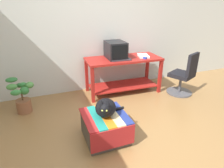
# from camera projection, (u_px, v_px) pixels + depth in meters

# --- Properties ---
(ground_plane) EXTENTS (14.00, 14.00, 0.00)m
(ground_plane) POSITION_uv_depth(u_px,v_px,m) (137.00, 142.00, 2.67)
(ground_plane) COLOR olive
(back_wall) EXTENTS (8.00, 0.10, 2.60)m
(back_wall) POSITION_uv_depth(u_px,v_px,m) (93.00, 28.00, 3.92)
(back_wall) COLOR silver
(back_wall) RESTS_ON ground_plane
(desk) EXTENTS (1.55, 0.70, 0.75)m
(desk) POSITION_uv_depth(u_px,v_px,m) (123.00, 69.00, 4.00)
(desk) COLOR maroon
(desk) RESTS_ON ground_plane
(tv_monitor) EXTENTS (0.38, 0.49, 0.33)m
(tv_monitor) POSITION_uv_depth(u_px,v_px,m) (116.00, 50.00, 3.83)
(tv_monitor) COLOR black
(tv_monitor) RESTS_ON desk
(keyboard) EXTENTS (0.41, 0.18, 0.02)m
(keyboard) POSITION_uv_depth(u_px,v_px,m) (121.00, 60.00, 3.74)
(keyboard) COLOR #333338
(keyboard) RESTS_ON desk
(book) EXTENTS (0.27, 0.34, 0.04)m
(book) POSITION_uv_depth(u_px,v_px,m) (143.00, 56.00, 3.98)
(book) COLOR white
(book) RESTS_ON desk
(ottoman_with_blanket) EXTENTS (0.59, 0.64, 0.37)m
(ottoman_with_blanket) POSITION_uv_depth(u_px,v_px,m) (105.00, 127.00, 2.69)
(ottoman_with_blanket) COLOR #4C4238
(ottoman_with_blanket) RESTS_ON ground_plane
(cat) EXTENTS (0.49, 0.44, 0.30)m
(cat) POSITION_uv_depth(u_px,v_px,m) (106.00, 108.00, 2.57)
(cat) COLOR black
(cat) RESTS_ON ottoman_with_blanket
(potted_plant) EXTENTS (0.42, 0.38, 0.65)m
(potted_plant) POSITION_uv_depth(u_px,v_px,m) (22.00, 97.00, 3.30)
(potted_plant) COLOR brown
(potted_plant) RESTS_ON ground_plane
(office_chair) EXTENTS (0.56, 0.56, 0.89)m
(office_chair) POSITION_uv_depth(u_px,v_px,m) (184.00, 77.00, 3.94)
(office_chair) COLOR #4C4C51
(office_chair) RESTS_ON ground_plane
(stapler) EXTENTS (0.07, 0.12, 0.04)m
(stapler) POSITION_uv_depth(u_px,v_px,m) (144.00, 58.00, 3.84)
(stapler) COLOR #2342B7
(stapler) RESTS_ON desk
(pen) EXTENTS (0.08, 0.13, 0.01)m
(pen) POSITION_uv_depth(u_px,v_px,m) (139.00, 56.00, 4.06)
(pen) COLOR #2351B2
(pen) RESTS_ON desk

